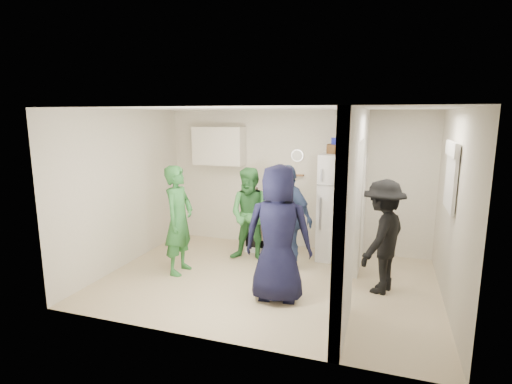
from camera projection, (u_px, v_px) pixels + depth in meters
floor at (267, 281)px, 5.90m from camera, size 4.80×4.80×0.00m
wall_back at (294, 180)px, 7.25m from camera, size 4.80×0.00×4.80m
wall_front at (220, 231)px, 4.08m from camera, size 4.80×0.00×4.80m
wall_left at (125, 189)px, 6.40m from camera, size 0.00×3.40×3.40m
wall_right at (454, 211)px, 4.92m from camera, size 0.00×3.40×3.40m
ceiling at (268, 109)px, 5.42m from camera, size 4.80×4.80×0.00m
partition_pier_back at (360, 190)px, 6.32m from camera, size 0.12×1.20×2.50m
partition_pier_front at (345, 226)px, 4.27m from camera, size 0.12×1.20×2.50m
partition_header at (358, 124)px, 5.09m from camera, size 0.12×1.00×0.40m
stove at (267, 227)px, 7.22m from camera, size 0.71×0.59×0.84m
upper_cabinet at (219, 146)px, 7.40m from camera, size 0.95×0.34×0.70m
fridge at (342, 207)px, 6.70m from camera, size 0.74×0.71×1.79m
wicker_basket at (338, 149)px, 6.59m from camera, size 0.35×0.25×0.15m
blue_bowl at (338, 141)px, 6.57m from camera, size 0.24×0.24×0.11m
yellow_cup_stack_top at (357, 147)px, 6.34m from camera, size 0.09×0.09×0.25m
wall_clock at (297, 156)px, 7.13m from camera, size 0.22×0.02×0.22m
spice_shelf at (294, 175)px, 7.18m from camera, size 0.35×0.08×0.03m
nook_window at (453, 177)px, 5.04m from camera, size 0.03×0.70×0.80m
nook_window_frame at (451, 177)px, 5.04m from camera, size 0.04×0.76×0.86m
nook_valance at (452, 149)px, 4.98m from camera, size 0.04×0.82×0.18m
yellow_cup_stack_stove at (257, 199)px, 6.95m from camera, size 0.09×0.09×0.25m
red_cup at (276, 204)px, 6.88m from camera, size 0.09×0.09×0.12m
person_green_left at (179, 220)px, 6.09m from camera, size 0.40×0.61×1.67m
person_green_center at (251, 215)px, 6.60m from camera, size 0.79×0.63×1.57m
person_denim at (287, 218)px, 6.23m from camera, size 1.05×0.83×1.67m
person_navy at (278, 234)px, 5.15m from camera, size 0.95×0.68×1.82m
person_nook at (382, 237)px, 5.43m from camera, size 0.91×1.16×1.57m
bottle_a at (255, 195)px, 7.31m from camera, size 0.06×0.06×0.25m
bottle_b at (257, 196)px, 7.09m from camera, size 0.07×0.07×0.31m
bottle_c at (267, 193)px, 7.29m from camera, size 0.07×0.07×0.32m
bottle_d at (267, 198)px, 7.08m from camera, size 0.06×0.06×0.24m
bottle_e at (275, 195)px, 7.26m from camera, size 0.07×0.07×0.28m
bottle_f at (279, 197)px, 7.08m from camera, size 0.06×0.06×0.28m
bottle_g at (284, 197)px, 7.17m from camera, size 0.06×0.06×0.24m
bottle_h at (251, 196)px, 7.11m from camera, size 0.07×0.07×0.28m
bottle_i at (271, 196)px, 7.20m from camera, size 0.06×0.06×0.26m
bottle_j at (282, 199)px, 6.95m from camera, size 0.07×0.07×0.27m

